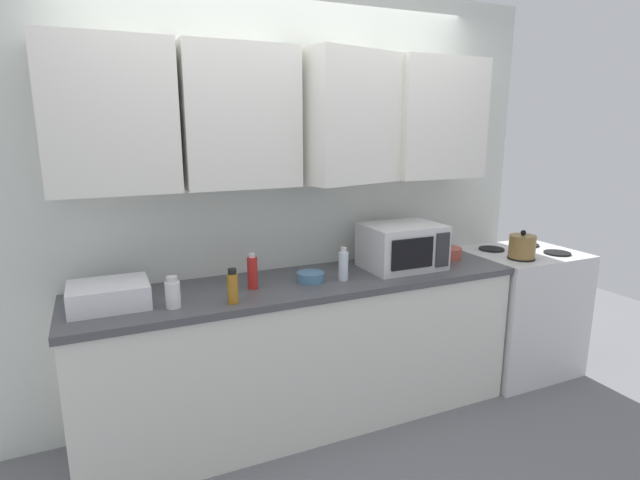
% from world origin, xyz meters
% --- Properties ---
extents(wall_back_with_cabinets, '(3.49, 0.50, 2.60)m').
position_xyz_m(wall_back_with_cabinets, '(0.00, -0.07, 1.58)').
color(wall_back_with_cabinets, silver).
rests_on(wall_back_with_cabinets, ground_plane).
extents(counter_run, '(2.62, 0.63, 0.90)m').
position_xyz_m(counter_run, '(0.00, -0.30, 0.45)').
color(counter_run, white).
rests_on(counter_run, ground_plane).
extents(stove_range, '(0.76, 0.64, 0.91)m').
position_xyz_m(stove_range, '(1.70, -0.32, 0.45)').
color(stove_range, silver).
rests_on(stove_range, ground_plane).
extents(kettle, '(0.17, 0.17, 0.19)m').
position_xyz_m(kettle, '(1.53, -0.46, 0.99)').
color(kettle, olive).
rests_on(kettle, stove_range).
extents(microwave, '(0.48, 0.37, 0.28)m').
position_xyz_m(microwave, '(0.67, -0.31, 1.04)').
color(microwave, silver).
rests_on(microwave, counter_run).
extents(dish_rack, '(0.38, 0.30, 0.12)m').
position_xyz_m(dish_rack, '(-1.06, -0.30, 0.96)').
color(dish_rack, silver).
rests_on(dish_rack, counter_run).
extents(bottle_red_sauce, '(0.06, 0.06, 0.20)m').
position_xyz_m(bottle_red_sauce, '(-0.32, -0.32, 0.99)').
color(bottle_red_sauce, red).
rests_on(bottle_red_sauce, counter_run).
extents(bottle_white_jar, '(0.07, 0.07, 0.16)m').
position_xyz_m(bottle_white_jar, '(-0.77, -0.45, 0.97)').
color(bottle_white_jar, white).
rests_on(bottle_white_jar, counter_run).
extents(bottle_amber_vinegar, '(0.05, 0.05, 0.18)m').
position_xyz_m(bottle_amber_vinegar, '(-0.48, -0.51, 0.99)').
color(bottle_amber_vinegar, '#AD701E').
rests_on(bottle_amber_vinegar, counter_run).
extents(bottle_clear_tall, '(0.06, 0.06, 0.20)m').
position_xyz_m(bottle_clear_tall, '(0.21, -0.39, 0.99)').
color(bottle_clear_tall, silver).
rests_on(bottle_clear_tall, counter_run).
extents(bowl_ceramic_small, '(0.19, 0.19, 0.07)m').
position_xyz_m(bowl_ceramic_small, '(1.08, -0.23, 0.94)').
color(bowl_ceramic_small, '#B24C3D').
rests_on(bowl_ceramic_small, counter_run).
extents(bowl_mixing_large, '(0.16, 0.16, 0.05)m').
position_xyz_m(bowl_mixing_large, '(0.02, -0.33, 0.93)').
color(bowl_mixing_large, teal).
rests_on(bowl_mixing_large, counter_run).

